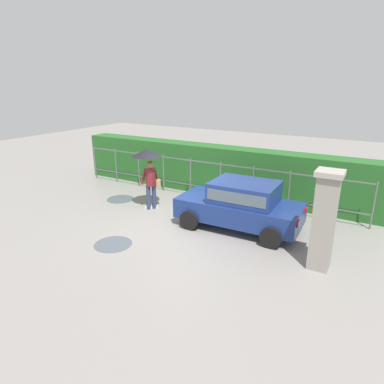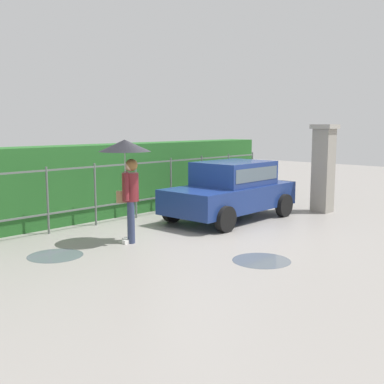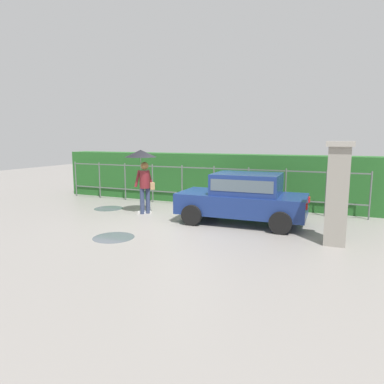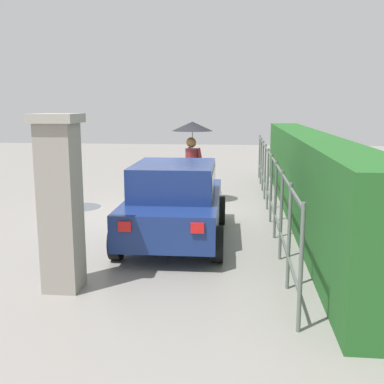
% 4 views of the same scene
% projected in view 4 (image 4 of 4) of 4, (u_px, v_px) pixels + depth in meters
% --- Properties ---
extents(ground_plane, '(40.00, 40.00, 0.00)m').
position_uv_depth(ground_plane, '(161.00, 216.00, 10.74)').
color(ground_plane, gray).
extents(car, '(3.77, 1.92, 1.48)m').
position_uv_depth(car, '(175.00, 199.00, 8.70)').
color(car, navy).
rests_on(car, ground).
extents(pedestrian, '(1.05, 1.05, 2.12)m').
position_uv_depth(pedestrian, '(193.00, 141.00, 11.89)').
color(pedestrian, '#2D3856').
rests_on(pedestrian, ground).
extents(gate_pillar, '(0.60, 0.60, 2.42)m').
position_uv_depth(gate_pillar, '(61.00, 202.00, 6.27)').
color(gate_pillar, gray).
rests_on(gate_pillar, ground).
extents(fence_section, '(11.45, 0.05, 1.50)m').
position_uv_depth(fence_section, '(269.00, 180.00, 10.68)').
color(fence_section, '#59605B').
rests_on(fence_section, ground).
extents(hedge_row, '(12.40, 0.90, 1.90)m').
position_uv_depth(hedge_row, '(307.00, 176.00, 10.57)').
color(hedge_row, '#235B23').
rests_on(hedge_row, ground).
extents(puddle_near, '(1.05, 1.05, 0.00)m').
position_uv_depth(puddle_near, '(80.00, 207.00, 11.69)').
color(puddle_near, '#4C545B').
rests_on(puddle_near, ground).
extents(puddle_far, '(1.02, 1.02, 0.00)m').
position_uv_depth(puddle_far, '(205.00, 192.00, 13.70)').
color(puddle_far, '#4C545B').
rests_on(puddle_far, ground).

